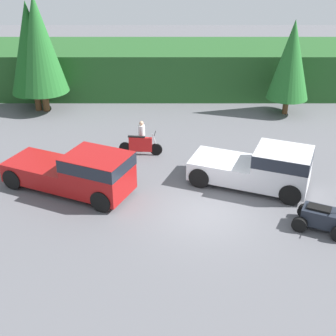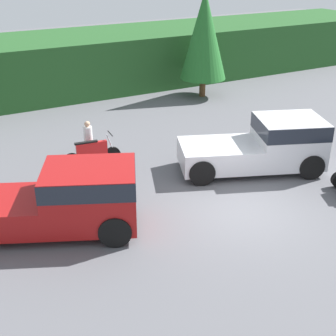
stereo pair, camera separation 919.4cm
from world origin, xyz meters
name	(u,v)px [view 1 (the left image)]	position (x,y,z in m)	size (l,w,h in m)	color
ground_plane	(205,213)	(0.00, 0.00, 0.00)	(80.00, 80.00, 0.00)	#5B5B60
hillside_backdrop	(189,68)	(0.00, 16.00, 1.50)	(44.00, 6.00, 3.00)	#235123
tree_left	(30,48)	(-9.56, 11.81, 3.83)	(2.87, 2.87, 6.52)	brown
tree_mid_left	(38,45)	(-9.06, 11.71, 4.07)	(3.05, 3.05, 6.92)	brown
tree_mid_right	(290,60)	(5.65, 11.17, 3.30)	(2.47, 2.47, 5.61)	brown
pickup_truck_red	(79,171)	(-5.24, 1.64, 1.02)	(6.00, 4.16, 1.93)	maroon
pickup_truck_second	(262,167)	(2.56, 2.04, 1.02)	(5.49, 3.75, 1.93)	silver
dirt_bike	(140,146)	(-2.87, 5.40, 0.49)	(2.18, 0.60, 1.20)	black
quad_atv	(321,218)	(4.28, -1.10, 0.47)	(2.33, 1.99, 1.20)	black
rider_person	(141,135)	(-2.82, 5.84, 0.87)	(0.34, 0.35, 1.61)	brown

